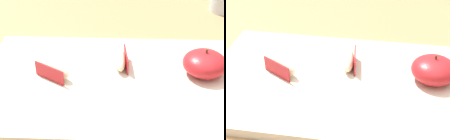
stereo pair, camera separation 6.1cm
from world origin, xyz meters
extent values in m
cube|color=#9E754C|center=(0.00, 0.00, 0.74)|extent=(1.12, 0.93, 0.03)
cube|color=beige|center=(0.07, 0.02, 0.76)|extent=(0.45, 0.29, 0.02)
ellipsoid|color=#B21E23|center=(0.23, 0.04, 0.79)|extent=(0.08, 0.08, 0.04)
cylinder|color=#4C3319|center=(0.23, 0.04, 0.81)|extent=(0.00, 0.00, 0.01)
ellipsoid|color=beige|center=(-0.03, 0.02, 0.78)|extent=(0.07, 0.05, 0.03)
cube|color=#B21E23|center=(-0.04, 0.01, 0.78)|extent=(0.05, 0.03, 0.03)
ellipsoid|color=beige|center=(0.08, 0.06, 0.78)|extent=(0.03, 0.07, 0.03)
cube|color=#B21E23|center=(0.09, 0.06, 0.78)|extent=(0.01, 0.06, 0.03)
camera|label=1|loc=(0.09, -0.49, 1.13)|focal=58.13mm
camera|label=2|loc=(0.15, -0.48, 1.13)|focal=58.13mm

